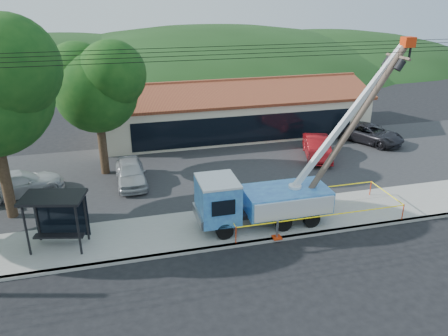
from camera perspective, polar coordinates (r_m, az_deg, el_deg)
name	(u,v)px	position (r m, az deg, el deg)	size (l,w,h in m)	color
ground	(268,268)	(20.34, 5.77, -12.88)	(120.00, 120.00, 0.00)	black
curb	(254,242)	(21.94, 3.88, -9.68)	(60.00, 0.25, 0.15)	gray
sidewalk	(242,224)	(23.49, 2.42, -7.31)	(60.00, 4.00, 0.15)	gray
parking_lot	(209,169)	(30.46, -1.95, -0.12)	(60.00, 12.00, 0.10)	#28282B
strip_mall	(233,111)	(38.15, 1.24, 7.47)	(22.50, 8.53, 4.67)	beige
tree_lot	(96,83)	(29.01, -16.42, 10.58)	(6.30, 5.60, 8.94)	#332316
hill_west	(48,73)	(71.99, -21.99, 11.46)	(78.40, 56.00, 28.00)	#163212
hill_center	(210,66)	(73.23, -1.79, 13.19)	(89.60, 64.00, 32.00)	#163212
hill_east	(322,61)	(80.04, 12.71, 13.47)	(72.80, 52.00, 26.00)	#163212
utility_truck	(261,197)	(22.78, 4.82, -3.80)	(10.96, 3.76, 9.39)	black
leaning_pole	(352,127)	(23.29, 16.36, 5.19)	(5.91, 1.85, 9.32)	brown
bus_shelter	(56,208)	(22.05, -21.08, -4.94)	(3.13, 2.33, 2.71)	black
caution_tape	(311,205)	(24.19, 11.24, -4.80)	(9.39, 3.20, 0.93)	red
car_silver	(132,185)	(28.73, -11.96, -2.17)	(1.81, 4.51, 1.53)	#AAADB1
car_red	(316,159)	(33.14, 11.97, 1.20)	(1.67, 4.78, 1.57)	maroon
car_white	(21,196)	(29.32, -24.99, -3.39)	(2.11, 5.19, 1.51)	silver
car_dark	(369,143)	(37.57, 18.38, 3.07)	(2.47, 5.35, 1.49)	black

